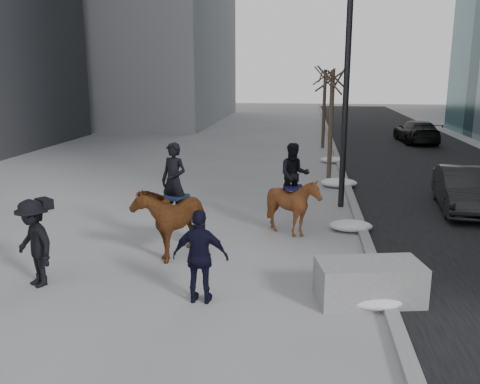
# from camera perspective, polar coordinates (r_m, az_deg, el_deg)

# --- Properties ---
(ground) EXTENTS (120.00, 120.00, 0.00)m
(ground) POSITION_cam_1_polar(r_m,az_deg,el_deg) (10.78, -0.83, -9.26)
(ground) COLOR gray
(ground) RESTS_ON ground
(road) EXTENTS (8.00, 90.00, 0.01)m
(road) POSITION_cam_1_polar(r_m,az_deg,el_deg) (21.02, 22.58, 0.96)
(road) COLOR black
(road) RESTS_ON ground
(curb) EXTENTS (0.25, 90.00, 0.12)m
(curb) POSITION_cam_1_polar(r_m,az_deg,el_deg) (20.32, 11.65, 1.47)
(curb) COLOR gray
(curb) RESTS_ON ground
(planter) EXTENTS (2.04, 1.30, 0.76)m
(planter) POSITION_cam_1_polar(r_m,az_deg,el_deg) (9.76, 14.29, -9.77)
(planter) COLOR gray
(planter) RESTS_ON ground
(car_near) EXTENTS (1.77, 4.06, 1.30)m
(car_near) POSITION_cam_1_polar(r_m,az_deg,el_deg) (16.87, 23.84, 0.24)
(car_near) COLOR black
(car_near) RESTS_ON ground
(car_far) EXTENTS (2.18, 4.77, 1.35)m
(car_far) POSITION_cam_1_polar(r_m,az_deg,el_deg) (32.25, 19.21, 6.43)
(car_far) COLOR black
(car_far) RESTS_ON ground
(tree_near) EXTENTS (1.20, 1.20, 4.68)m
(tree_near) POSITION_cam_1_polar(r_m,az_deg,el_deg) (20.28, 10.18, 8.03)
(tree_near) COLOR #3D2D24
(tree_near) RESTS_ON ground
(tree_far) EXTENTS (1.20, 1.20, 4.74)m
(tree_far) POSITION_cam_1_polar(r_m,az_deg,el_deg) (28.60, 9.43, 9.61)
(tree_far) COLOR #382921
(tree_far) RESTS_ON ground
(mounted_left) EXTENTS (1.60, 2.19, 2.58)m
(mounted_left) POSITION_cam_1_polar(r_m,az_deg,el_deg) (11.82, -7.48, -2.38)
(mounted_left) COLOR #511B10
(mounted_left) RESTS_ON ground
(mounted_right) EXTENTS (1.46, 1.59, 2.38)m
(mounted_right) POSITION_cam_1_polar(r_m,az_deg,el_deg) (13.12, 6.01, -0.78)
(mounted_right) COLOR #4F2B0F
(mounted_right) RESTS_ON ground
(feeder) EXTENTS (1.04, 0.87, 1.75)m
(feeder) POSITION_cam_1_polar(r_m,az_deg,el_deg) (9.29, -4.45, -7.27)
(feeder) COLOR black
(feeder) RESTS_ON ground
(camera_crew) EXTENTS (1.30, 1.18, 1.75)m
(camera_crew) POSITION_cam_1_polar(r_m,az_deg,el_deg) (10.75, -22.11, -5.30)
(camera_crew) COLOR black
(camera_crew) RESTS_ON ground
(lamppost) EXTENTS (0.25, 0.80, 9.09)m
(lamppost) POSITION_cam_1_polar(r_m,az_deg,el_deg) (15.81, 12.09, 16.15)
(lamppost) COLOR black
(lamppost) RESTS_ON ground
(snow_piles) EXTENTS (1.32, 15.76, 0.34)m
(snow_piles) POSITION_cam_1_polar(r_m,az_deg,el_deg) (16.90, 11.47, -0.58)
(snow_piles) COLOR silver
(snow_piles) RESTS_ON ground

